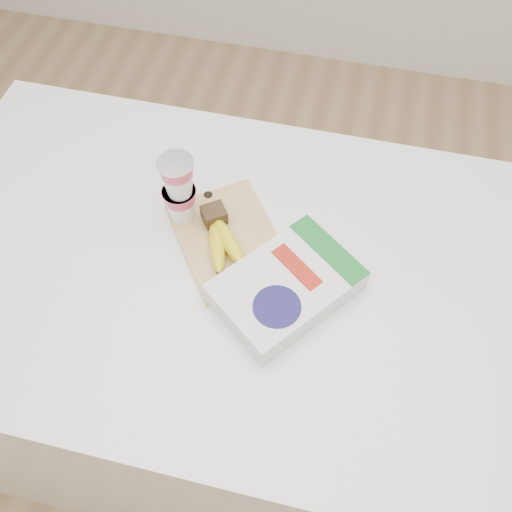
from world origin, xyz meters
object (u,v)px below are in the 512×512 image
at_px(cutting_board, 228,239).
at_px(bananas, 221,238).
at_px(cereal_box, 286,287).
at_px(table, 217,354).
at_px(yogurt_stack, 179,189).

xyz_separation_m(cutting_board, bananas, (-0.01, -0.02, 0.03)).
bearing_deg(cereal_box, bananas, -170.29).
bearing_deg(cereal_box, table, -155.74).
xyz_separation_m(yogurt_stack, cereal_box, (0.25, -0.13, -0.08)).
height_order(table, cutting_board, cutting_board).
distance_m(table, cereal_box, 0.55).
height_order(table, yogurt_stack, yogurt_stack).
bearing_deg(cereal_box, cutting_board, -177.22).
bearing_deg(bananas, yogurt_stack, 154.07).
bearing_deg(table, cutting_board, 55.39).
bearing_deg(yogurt_stack, table, -51.59).
height_order(cutting_board, bananas, bananas).
relative_size(table, cereal_box, 3.95).
distance_m(bananas, cereal_box, 0.18).
bearing_deg(yogurt_stack, cereal_box, -27.16).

